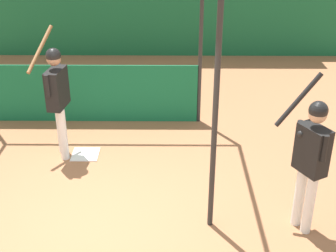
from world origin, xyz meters
The scene contains 6 objects.
ground_plane centered at (0.00, 0.00, 0.00)m, with size 60.00×60.00×0.00m, color #9E6642.
outfield_wall centered at (0.00, 7.25, 0.79)m, with size 24.00×0.12×1.58m.
batting_cage centered at (-0.56, 2.62, 1.26)m, with size 4.14×3.20×3.13m.
home_plate centered at (-0.47, 1.87, 0.01)m, with size 0.44×0.44×0.02m.
player_batter centered at (-0.83, 1.88, 1.13)m, with size 0.58×1.01×2.02m.
player_waiting centered at (2.65, 0.02, 1.09)m, with size 0.62×0.60×2.04m.
Camera 1 is at (0.97, -4.89, 3.94)m, focal length 50.00 mm.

